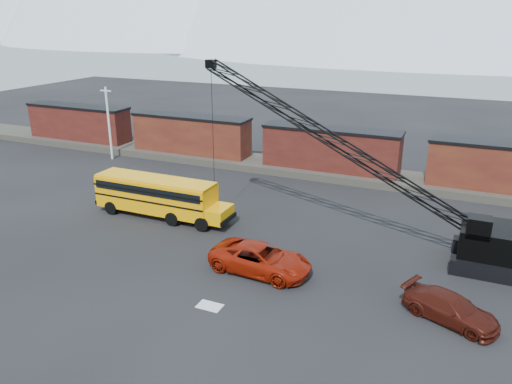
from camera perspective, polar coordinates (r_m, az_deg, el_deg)
ground at (r=31.82m, az=-2.60°, el=-9.16°), size 160.00×160.00×0.00m
gravel_berm at (r=50.82m, az=8.42°, el=2.29°), size 120.00×5.00×0.70m
boxcar_west_far at (r=65.89m, az=-19.55°, el=7.53°), size 13.70×3.10×4.17m
boxcar_west_near at (r=56.33m, az=-7.40°, el=6.60°), size 13.70×3.10×4.17m
boxcar_mid at (r=50.16m, az=8.55°, el=4.92°), size 13.70×3.10×4.17m
boxcar_east_near at (r=48.70m, az=26.99°, el=2.52°), size 13.70×3.10×4.17m
utility_pole at (r=57.46m, az=-16.47°, el=7.63°), size 1.40×0.24×8.00m
snow_patch at (r=28.58m, az=-5.32°, el=-12.84°), size 1.40×0.90×0.02m
school_bus at (r=40.18m, az=-10.98°, el=-0.40°), size 11.65×2.65×3.19m
red_pickup at (r=31.45m, az=0.53°, el=-7.65°), size 6.63×3.37×1.79m
maroon_suv at (r=28.81m, az=21.34°, el=-12.27°), size 5.47×3.86×1.47m
crawler_crane at (r=34.25m, az=11.78°, el=3.91°), size 23.64×4.20×12.47m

